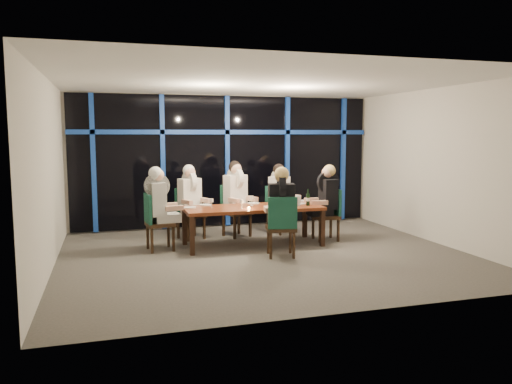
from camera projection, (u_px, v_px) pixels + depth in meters
The scene contains 29 objects.
room at pixel (266, 139), 8.53m from camera, with size 7.04×7.00×3.02m.
window_wall at pixel (227, 159), 11.38m from camera, with size 6.86×0.43×2.94m.
dining_table at pixel (253, 210), 9.45m from camera, with size 2.60×1.00×0.75m.
chair_far_left at pixel (189, 210), 10.15m from camera, with size 0.62×0.62×1.03m.
chair_far_mid at pixel (234, 207), 10.38m from camera, with size 0.64×0.64×1.07m.
chair_far_right at pixel (278, 206), 10.73m from camera, with size 0.62×0.62×1.01m.
chair_end_left at pixel (155, 219), 9.04m from camera, with size 0.54×0.54×1.05m.
chair_end_right at pixel (330, 212), 9.95m from camera, with size 0.50×0.50×1.03m.
chair_near_mid at pixel (282, 223), 8.53m from camera, with size 0.59×0.59×1.06m.
diner_far_left at pixel (191, 191), 10.04m from camera, with size 0.63×0.70×1.00m.
diner_far_mid at pixel (237, 188), 10.26m from camera, with size 0.66×0.73×1.04m.
diner_far_right at pixel (281, 188), 10.62m from camera, with size 0.64×0.70×0.99m.
diner_end_left at pixel (159, 196), 9.03m from camera, with size 0.68×0.55×1.02m.
diner_end_right at pixel (326, 191), 9.89m from camera, with size 0.65×0.53×1.01m.
diner_near_mid at pixel (281, 198), 8.57m from camera, with size 0.59×0.71×1.04m.
plate_far_left at pixel (206, 205), 9.62m from camera, with size 0.24×0.24×0.01m, color white.
plate_far_mid at pixel (253, 203), 9.85m from camera, with size 0.24×0.24×0.01m, color white.
plate_far_right at pixel (300, 201), 10.22m from camera, with size 0.24×0.24×0.01m, color white.
plate_end_left at pixel (190, 207), 9.28m from camera, with size 0.24×0.24×0.01m, color white.
plate_end_right at pixel (299, 204), 9.78m from camera, with size 0.24×0.24×0.01m, color white.
plate_near_mid at pixel (277, 208), 9.16m from camera, with size 0.24×0.24×0.01m, color white.
wine_bottle at pixel (308, 199), 9.57m from camera, with size 0.07×0.07×0.32m.
water_pitcher at pixel (298, 201), 9.52m from camera, with size 0.12×0.11×0.20m.
tea_light at pixel (249, 208), 9.14m from camera, with size 0.05×0.05×0.03m, color #FFA94C.
wine_glass_a at pixel (241, 202), 9.18m from camera, with size 0.06×0.06×0.16m.
wine_glass_b at pixel (252, 199), 9.56m from camera, with size 0.07×0.07×0.18m.
wine_glass_c at pixel (271, 199), 9.52m from camera, with size 0.07×0.07×0.19m.
wine_glass_d at pixel (212, 201), 9.34m from camera, with size 0.06×0.06×0.16m.
wine_glass_e at pixel (293, 197), 9.78m from camera, with size 0.07×0.07×0.19m.
Camera 1 is at (-2.62, -8.17, 2.11)m, focal length 35.00 mm.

